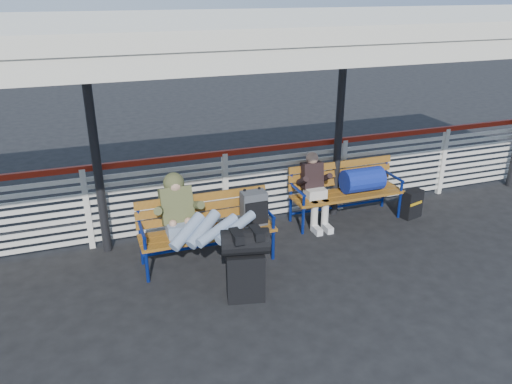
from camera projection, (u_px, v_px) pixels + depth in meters
name	position (u px, v px, depth m)	size (l,w,h in m)	color
ground	(270.00, 291.00, 6.14)	(60.00, 60.00, 0.00)	black
fence	(225.00, 187.00, 7.53)	(12.08, 0.08, 1.24)	silver
canopy	(246.00, 27.00, 5.72)	(12.60, 3.60, 3.16)	silver
luggage_stack	(245.00, 262.00, 5.81)	(0.60, 0.42, 0.92)	black
bench_left	(222.00, 218.00, 6.67)	(1.80, 0.56, 0.94)	#A1671F
bench_right	(355.00, 182.00, 7.85)	(1.80, 0.56, 0.92)	#A1671F
traveler_man	(201.00, 223.00, 6.21)	(0.94, 1.64, 0.77)	#8E9DC0
companion_person	(315.00, 189.00, 7.64)	(0.32, 0.66, 1.15)	beige
suitcase_side	(412.00, 204.00, 8.02)	(0.37, 0.28, 0.46)	black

